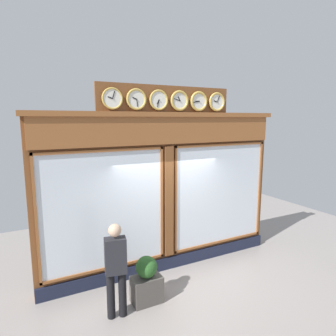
{
  "coord_description": "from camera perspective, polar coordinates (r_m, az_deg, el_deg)",
  "views": [
    {
      "loc": [
        2.92,
        5.6,
        3.41
      ],
      "look_at": [
        0.0,
        0.0,
        2.35
      ],
      "focal_mm": 31.39,
      "sensor_mm": 36.0,
      "label": 1
    }
  ],
  "objects": [
    {
      "name": "pedestrian",
      "position": [
        5.33,
        -10.09,
        -18.35
      ],
      "size": [
        0.4,
        0.29,
        1.69
      ],
      "color": "black",
      "rests_on": "ground_plane"
    },
    {
      "name": "planter_box",
      "position": [
        5.96,
        -4.16,
        -22.47
      ],
      "size": [
        0.56,
        0.36,
        0.51
      ],
      "primitive_type": "cube",
      "color": "#4C4742",
      "rests_on": "ground_plane"
    },
    {
      "name": "shop_facade",
      "position": [
        6.61,
        -0.49,
        -4.33
      ],
      "size": [
        5.74,
        0.42,
        4.1
      ],
      "color": "brown",
      "rests_on": "ground_plane"
    },
    {
      "name": "planter_shrub",
      "position": [
        5.73,
        -4.21,
        -18.62
      ],
      "size": [
        0.4,
        0.4,
        0.4
      ],
      "primitive_type": "sphere",
      "color": "#285623",
      "rests_on": "planter_box"
    }
  ]
}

